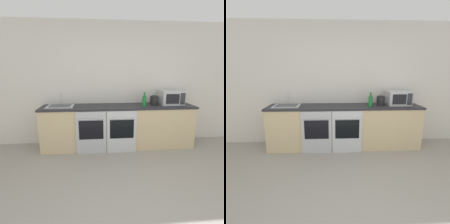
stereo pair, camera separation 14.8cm
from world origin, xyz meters
The scene contains 10 objects.
wall_back centered at (0.00, 2.44, 1.30)m, with size 10.00×0.06×2.60m.
counter_back centered at (0.00, 2.11, 0.45)m, with size 3.14×0.63×0.89m.
oven_left centered at (-0.56, 1.79, 0.43)m, with size 0.58×0.06×0.85m.
oven_right centered at (0.03, 1.79, 0.43)m, with size 0.58×0.06×0.85m.
microwave centered at (1.14, 2.15, 1.04)m, with size 0.47×0.38×0.29m.
bottle_amber centered at (0.56, 2.16, 0.99)m, with size 0.08×0.08×0.26m.
bottle_green centered at (0.51, 1.99, 1.01)m, with size 0.08×0.08×0.29m.
bottle_blue centered at (1.44, 2.26, 0.99)m, with size 0.07×0.07×0.24m.
kettle centered at (0.77, 2.15, 0.99)m, with size 0.17×0.17×0.20m.
sink centered at (-1.18, 2.11, 0.91)m, with size 0.52×0.42×0.27m.
Camera 2 is at (-0.30, -1.42, 1.60)m, focal length 28.00 mm.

